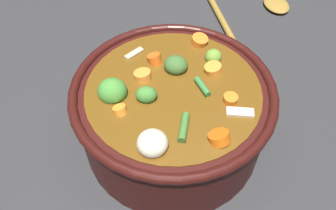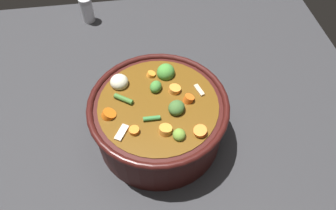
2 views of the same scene
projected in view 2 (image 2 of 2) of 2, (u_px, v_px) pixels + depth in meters
ground_plane at (159, 134)px, 0.74m from camera, size 1.10×1.10×0.00m
cooking_pot at (159, 118)px, 0.69m from camera, size 0.30×0.30×0.14m
salt_shaker at (87, 10)px, 0.97m from camera, size 0.04×0.04×0.08m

